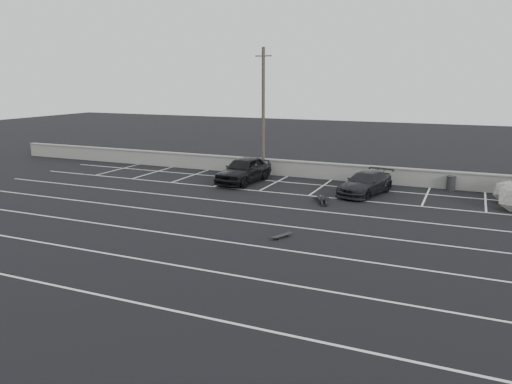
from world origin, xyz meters
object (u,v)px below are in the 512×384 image
at_px(car_left, 244,170).
at_px(car_right, 365,183).
at_px(utility_pole, 263,113).
at_px(person, 322,197).
at_px(trash_bin, 451,183).
at_px(skateboard, 281,236).

relative_size(car_left, car_right, 1.09).
relative_size(car_right, utility_pole, 0.52).
relative_size(car_left, person, 2.01).
relative_size(car_left, trash_bin, 5.59).
height_order(car_right, skateboard, car_right).
bearing_deg(utility_pole, car_left, -97.67).
distance_m(utility_pole, person, 8.58).
bearing_deg(car_left, trash_bin, 17.03).
distance_m(trash_bin, skateboard, 13.58).
bearing_deg(skateboard, car_right, 104.71).
bearing_deg(person, car_left, 130.93).
relative_size(car_right, trash_bin, 5.13).
bearing_deg(person, trash_bin, 19.35).
relative_size(trash_bin, person, 0.36).
bearing_deg(trash_bin, utility_pole, -178.04).
height_order(utility_pole, skateboard, utility_pole).
relative_size(trash_bin, skateboard, 0.95).
xyz_separation_m(trash_bin, skateboard, (-5.89, -12.23, -0.35)).
height_order(car_left, skateboard, car_left).
relative_size(car_left, utility_pole, 0.57).
bearing_deg(car_right, person, -108.69).
bearing_deg(utility_pole, car_right, -19.56).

